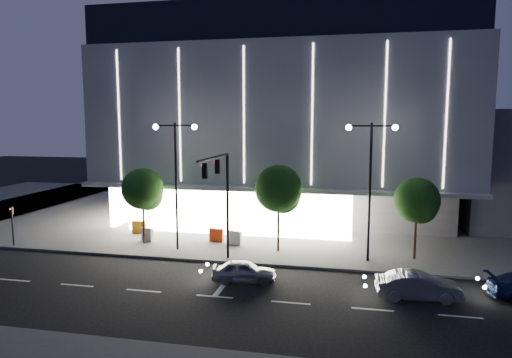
{
  "coord_description": "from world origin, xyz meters",
  "views": [
    {
      "loc": [
        8.79,
        -23.37,
        9.09
      ],
      "look_at": [
        2.2,
        8.1,
        5.0
      ],
      "focal_mm": 32.0,
      "sensor_mm": 36.0,
      "label": 1
    }
  ],
  "objects_px": {
    "tree_mid": "(279,191)",
    "car_lead": "(244,271)",
    "ped_signal_far": "(12,222)",
    "traffic_mast": "(221,188)",
    "street_lamp_west": "(176,167)",
    "car_second": "(418,286)",
    "barrier_b": "(147,234)",
    "tree_left": "(143,191)",
    "barrier_d": "(235,238)",
    "tree_right": "(417,203)",
    "street_lamp_east": "(370,171)",
    "barrier_c": "(216,235)",
    "barrier_a": "(139,227)"
  },
  "relations": [
    {
      "from": "street_lamp_east",
      "to": "street_lamp_west",
      "type": "bearing_deg",
      "value": 180.0
    },
    {
      "from": "tree_left",
      "to": "car_lead",
      "type": "relative_size",
      "value": 1.57
    },
    {
      "from": "street_lamp_east",
      "to": "barrier_b",
      "type": "bearing_deg",
      "value": 174.3
    },
    {
      "from": "traffic_mast",
      "to": "tree_right",
      "type": "distance_m",
      "value": 12.63
    },
    {
      "from": "ped_signal_far",
      "to": "car_lead",
      "type": "bearing_deg",
      "value": -11.11
    },
    {
      "from": "tree_mid",
      "to": "tree_left",
      "type": "bearing_deg",
      "value": -180.0
    },
    {
      "from": "ped_signal_far",
      "to": "car_second",
      "type": "bearing_deg",
      "value": -8.67
    },
    {
      "from": "car_second",
      "to": "barrier_a",
      "type": "height_order",
      "value": "car_second"
    },
    {
      "from": "car_lead",
      "to": "car_second",
      "type": "height_order",
      "value": "car_second"
    },
    {
      "from": "car_lead",
      "to": "car_second",
      "type": "distance_m",
      "value": 9.35
    },
    {
      "from": "barrier_c",
      "to": "car_lead",
      "type": "bearing_deg",
      "value": -53.72
    },
    {
      "from": "street_lamp_east",
      "to": "car_lead",
      "type": "distance_m",
      "value": 10.14
    },
    {
      "from": "car_lead",
      "to": "street_lamp_east",
      "type": "bearing_deg",
      "value": -61.94
    },
    {
      "from": "tree_left",
      "to": "barrier_b",
      "type": "distance_m",
      "value": 3.43
    },
    {
      "from": "tree_right",
      "to": "barrier_c",
      "type": "distance_m",
      "value": 14.38
    },
    {
      "from": "street_lamp_east",
      "to": "barrier_c",
      "type": "height_order",
      "value": "street_lamp_east"
    },
    {
      "from": "street_lamp_west",
      "to": "barrier_b",
      "type": "xyz_separation_m",
      "value": [
        -3.03,
        1.6,
        -5.31
      ]
    },
    {
      "from": "tree_left",
      "to": "barrier_c",
      "type": "height_order",
      "value": "tree_left"
    },
    {
      "from": "street_lamp_west",
      "to": "tree_left",
      "type": "distance_m",
      "value": 3.69
    },
    {
      "from": "tree_mid",
      "to": "barrier_a",
      "type": "xyz_separation_m",
      "value": [
        -11.76,
        2.67,
        -3.68
      ]
    },
    {
      "from": "traffic_mast",
      "to": "barrier_b",
      "type": "xyz_separation_m",
      "value": [
        -7.03,
        4.26,
        -4.38
      ]
    },
    {
      "from": "barrier_c",
      "to": "barrier_d",
      "type": "xyz_separation_m",
      "value": [
        1.56,
        -0.51,
        0.0
      ]
    },
    {
      "from": "street_lamp_west",
      "to": "barrier_a",
      "type": "relative_size",
      "value": 8.18
    },
    {
      "from": "ped_signal_far",
      "to": "car_lead",
      "type": "distance_m",
      "value": 18.39
    },
    {
      "from": "street_lamp_west",
      "to": "car_second",
      "type": "relative_size",
      "value": 2.13
    },
    {
      "from": "traffic_mast",
      "to": "street_lamp_west",
      "type": "height_order",
      "value": "street_lamp_west"
    },
    {
      "from": "barrier_a",
      "to": "car_second",
      "type": "bearing_deg",
      "value": -32.0
    },
    {
      "from": "street_lamp_east",
      "to": "car_second",
      "type": "bearing_deg",
      "value": -67.68
    },
    {
      "from": "traffic_mast",
      "to": "tree_mid",
      "type": "height_order",
      "value": "traffic_mast"
    },
    {
      "from": "traffic_mast",
      "to": "car_second",
      "type": "bearing_deg",
      "value": -14.87
    },
    {
      "from": "barrier_c",
      "to": "ped_signal_far",
      "type": "bearing_deg",
      "value": -155.35
    },
    {
      "from": "tree_left",
      "to": "tree_mid",
      "type": "height_order",
      "value": "tree_mid"
    },
    {
      "from": "tree_left",
      "to": "barrier_a",
      "type": "height_order",
      "value": "tree_left"
    },
    {
      "from": "tree_mid",
      "to": "barrier_c",
      "type": "xyz_separation_m",
      "value": [
        -4.93,
        1.47,
        -3.68
      ]
    },
    {
      "from": "tree_mid",
      "to": "car_lead",
      "type": "distance_m",
      "value": 7.18
    },
    {
      "from": "tree_left",
      "to": "barrier_c",
      "type": "xyz_separation_m",
      "value": [
        5.07,
        1.47,
        -3.38
      ]
    },
    {
      "from": "street_lamp_west",
      "to": "tree_mid",
      "type": "height_order",
      "value": "street_lamp_west"
    },
    {
      "from": "tree_left",
      "to": "barrier_d",
      "type": "height_order",
      "value": "tree_left"
    },
    {
      "from": "tree_mid",
      "to": "barrier_b",
      "type": "bearing_deg",
      "value": 176.7
    },
    {
      "from": "barrier_d",
      "to": "tree_right",
      "type": "bearing_deg",
      "value": 15.61
    },
    {
      "from": "tree_left",
      "to": "barrier_a",
      "type": "xyz_separation_m",
      "value": [
        -1.76,
        2.67,
        -3.38
      ]
    },
    {
      "from": "car_second",
      "to": "barrier_b",
      "type": "distance_m",
      "value": 19.75
    },
    {
      "from": "street_lamp_east",
      "to": "barrier_c",
      "type": "distance_m",
      "value": 12.38
    },
    {
      "from": "barrier_a",
      "to": "street_lamp_west",
      "type": "bearing_deg",
      "value": -44.96
    },
    {
      "from": "street_lamp_west",
      "to": "barrier_b",
      "type": "distance_m",
      "value": 6.32
    },
    {
      "from": "street_lamp_west",
      "to": "barrier_a",
      "type": "distance_m",
      "value": 8.01
    },
    {
      "from": "ped_signal_far",
      "to": "street_lamp_west",
      "type": "bearing_deg",
      "value": 7.13
    },
    {
      "from": "street_lamp_west",
      "to": "barrier_d",
      "type": "relative_size",
      "value": 8.18
    },
    {
      "from": "street_lamp_west",
      "to": "barrier_c",
      "type": "relative_size",
      "value": 8.18
    },
    {
      "from": "traffic_mast",
      "to": "barrier_c",
      "type": "xyz_separation_m",
      "value": [
        -1.9,
        5.15,
        -4.38
      ]
    }
  ]
}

